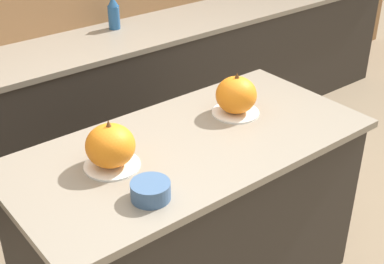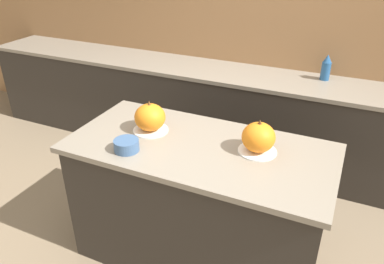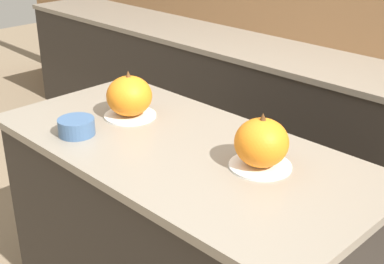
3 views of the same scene
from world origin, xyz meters
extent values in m
plane|color=#847056|center=(0.00, 0.00, 0.00)|extent=(12.00, 12.00, 0.00)
cube|color=#9E7047|center=(0.00, 1.69, 1.25)|extent=(8.00, 0.06, 2.50)
cube|color=#2D2823|center=(0.00, 0.00, 0.43)|extent=(1.56, 0.73, 0.86)
cube|color=gray|center=(0.00, 0.00, 0.88)|extent=(1.62, 0.79, 0.03)
cube|color=#2D2823|center=(0.00, 1.36, 0.43)|extent=(6.00, 0.56, 0.86)
cube|color=gray|center=(0.00, 1.36, 0.88)|extent=(6.00, 0.60, 0.03)
cylinder|color=white|center=(-0.37, 0.05, 0.90)|extent=(0.23, 0.23, 0.01)
ellipsoid|color=orange|center=(-0.37, 0.05, 0.99)|extent=(0.20, 0.20, 0.18)
cone|color=brown|center=(-0.37, 0.05, 1.09)|extent=(0.02, 0.02, 0.03)
cylinder|color=white|center=(0.34, 0.08, 0.90)|extent=(0.23, 0.23, 0.01)
ellipsoid|color=orange|center=(0.34, 0.08, 0.99)|extent=(0.20, 0.20, 0.18)
cone|color=#4C2D14|center=(0.34, 0.08, 1.09)|extent=(0.03, 0.03, 0.03)
cylinder|color=#235184|center=(0.53, 1.51, 0.97)|extent=(0.08, 0.08, 0.16)
cone|color=#235184|center=(0.53, 1.51, 1.09)|extent=(0.07, 0.07, 0.07)
cylinder|color=#3D5B84|center=(-0.37, -0.23, 0.93)|extent=(0.15, 0.15, 0.07)
camera|label=1|loc=(-1.24, -1.57, 2.08)|focal=50.00mm
camera|label=2|loc=(0.78, -1.80, 2.03)|focal=35.00mm
camera|label=3|loc=(1.37, -1.30, 1.80)|focal=50.00mm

